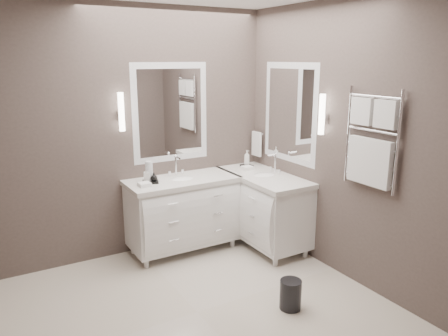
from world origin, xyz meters
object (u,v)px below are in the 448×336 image
vanity_right (263,205)px  waste_bin (290,294)px  vanity_back (183,210)px  towel_ladder (371,145)px

vanity_right → waste_bin: bearing=-115.1°
vanity_back → vanity_right: 0.93m
towel_ladder → vanity_right: bearing=99.8°
vanity_back → towel_ladder: size_ratio=1.38×
towel_ladder → waste_bin: size_ratio=3.38×
waste_bin → vanity_right: bearing=64.9°
vanity_back → vanity_right: same height
waste_bin → vanity_back: bearing=100.3°
vanity_back → vanity_right: (0.88, -0.33, 0.00)m
vanity_right → waste_bin: size_ratio=4.65×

